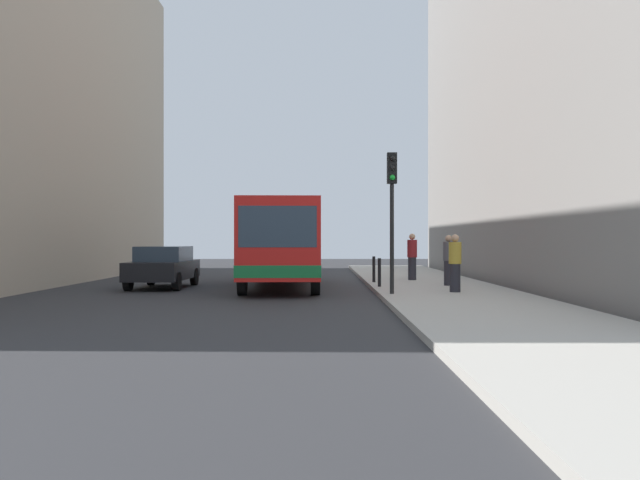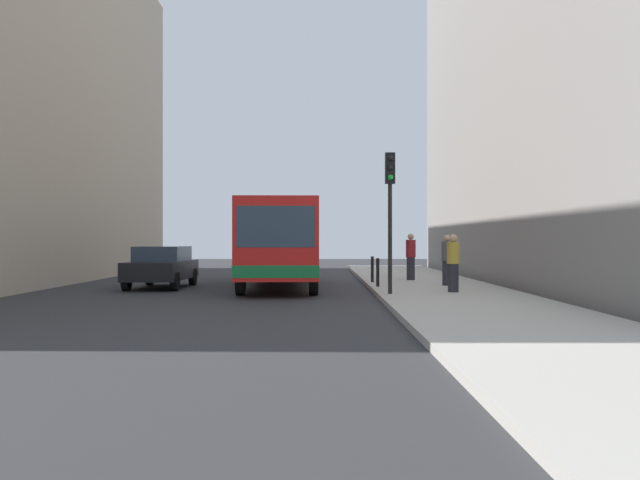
% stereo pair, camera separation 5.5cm
% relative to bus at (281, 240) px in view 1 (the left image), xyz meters
% --- Properties ---
extents(ground_plane, '(80.00, 80.00, 0.00)m').
position_rel_bus_xyz_m(ground_plane, '(-0.05, -2.82, -1.73)').
color(ground_plane, '#2D2D30').
extents(sidewalk, '(4.40, 40.00, 0.15)m').
position_rel_bus_xyz_m(sidewalk, '(5.35, -2.82, -1.65)').
color(sidewalk, '#ADA89E').
rests_on(sidewalk, ground).
extents(building_right, '(7.00, 32.00, 17.89)m').
position_rel_bus_xyz_m(building_right, '(11.45, 1.18, 7.22)').
color(building_right, gray).
rests_on(building_right, ground).
extents(bus, '(2.89, 11.10, 3.00)m').
position_rel_bus_xyz_m(bus, '(0.00, 0.00, 0.00)').
color(bus, red).
rests_on(bus, ground).
extents(car_beside_bus, '(1.94, 4.44, 1.48)m').
position_rel_bus_xyz_m(car_beside_bus, '(-4.18, -0.61, -0.94)').
color(car_beside_bus, black).
rests_on(car_beside_bus, ground).
extents(traffic_light, '(0.28, 0.33, 4.10)m').
position_rel_bus_xyz_m(traffic_light, '(3.50, -5.39, 1.28)').
color(traffic_light, black).
rests_on(traffic_light, sidewalk).
extents(bollard_near, '(0.11, 0.11, 0.95)m').
position_rel_bus_xyz_m(bollard_near, '(3.40, -2.19, -1.10)').
color(bollard_near, black).
rests_on(bollard_near, sidewalk).
extents(bollard_mid, '(0.11, 0.11, 0.95)m').
position_rel_bus_xyz_m(bollard_mid, '(3.40, 0.31, -1.10)').
color(bollard_mid, black).
rests_on(bollard_mid, sidewalk).
extents(pedestrian_near_signal, '(0.38, 0.38, 1.73)m').
position_rel_bus_xyz_m(pedestrian_near_signal, '(5.47, -4.68, -0.71)').
color(pedestrian_near_signal, '#26262D').
rests_on(pedestrian_near_signal, sidewalk).
extents(pedestrian_mid_sidewalk, '(0.38, 0.38, 1.73)m').
position_rel_bus_xyz_m(pedestrian_mid_sidewalk, '(5.83, -1.61, -0.71)').
color(pedestrian_mid_sidewalk, '#26262D').
rests_on(pedestrian_mid_sidewalk, sidewalk).
extents(pedestrian_far_sidewalk, '(0.38, 0.38, 1.81)m').
position_rel_bus_xyz_m(pedestrian_far_sidewalk, '(5.00, 1.73, -0.67)').
color(pedestrian_far_sidewalk, '#26262D').
rests_on(pedestrian_far_sidewalk, sidewalk).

